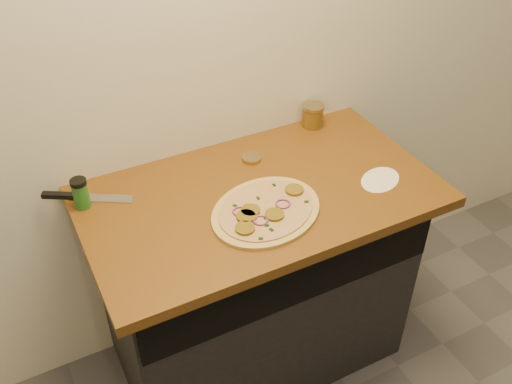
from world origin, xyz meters
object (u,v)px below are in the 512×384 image
salsa_jar (313,115)px  spice_shaker (81,193)px  chefs_knife (79,197)px  pizza (266,211)px

salsa_jar → spice_shaker: size_ratio=0.88×
chefs_knife → spice_shaker: bearing=-87.0°
pizza → chefs_knife: (-0.52, 0.35, -0.00)m
pizza → spice_shaker: spice_shaker is taller
chefs_knife → spice_shaker: size_ratio=2.64×
pizza → chefs_knife: bearing=145.7°
salsa_jar → spice_shaker: 0.94m
spice_shaker → salsa_jar: bearing=5.4°
pizza → chefs_knife: size_ratio=1.79×
pizza → chefs_knife: 0.62m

